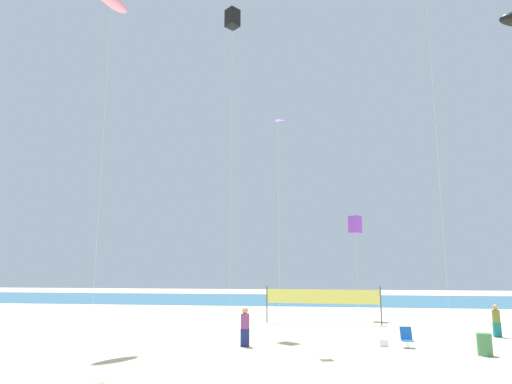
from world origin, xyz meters
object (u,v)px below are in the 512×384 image
object	(u,v)px
volleyball_net	(322,298)
kite_black_box	(232,19)
kite_pink_inflatable	(111,1)
folding_beach_chair	(407,337)
beach_handbag	(384,343)
kite_violet_diamond	(278,124)
beachgoer_olive_shirt	(496,320)
beachgoer_plum_shirt	(245,325)
kite_violet_box	(355,225)
trash_barrel	(485,345)

from	to	relation	value
volleyball_net	kite_black_box	world-z (taller)	kite_black_box
kite_pink_inflatable	folding_beach_chair	bearing A→B (deg)	-1.03
folding_beach_chair	beach_handbag	size ratio (longest dim) A/B	2.31
volleyball_net	kite_pink_inflatable	bearing A→B (deg)	-146.20
kite_pink_inflatable	kite_violet_diamond	bearing A→B (deg)	-5.54
kite_violet_diamond	beach_handbag	bearing A→B (deg)	8.82
kite_violet_diamond	beachgoer_olive_shirt	bearing A→B (deg)	22.01
beachgoer_plum_shirt	beachgoer_olive_shirt	distance (m)	13.39
volleyball_net	kite_violet_box	xyz separation A→B (m)	(2.54, 3.18, 5.06)
beach_handbag	kite_black_box	size ratio (longest dim) A/B	0.02
beach_handbag	kite_pink_inflatable	size ratio (longest dim) A/B	0.02
trash_barrel	kite_black_box	world-z (taller)	kite_black_box
folding_beach_chair	kite_violet_diamond	xyz separation A→B (m)	(-5.73, -0.66, 10.12)
trash_barrel	kite_pink_inflatable	xyz separation A→B (m)	(-18.19, 1.84, 18.34)
beachgoer_olive_shirt	trash_barrel	distance (m)	5.92
beachgoer_plum_shirt	beachgoer_olive_shirt	xyz separation A→B (m)	(12.58, 4.58, -0.05)
beachgoer_olive_shirt	kite_black_box	size ratio (longest dim) A/B	0.08
volleyball_net	kite_violet_diamond	xyz separation A→B (m)	(-2.03, -8.76, 8.96)
kite_violet_diamond	beachgoer_plum_shirt	bearing A→B (deg)	-175.25
trash_barrel	volleyball_net	xyz separation A→B (m)	(-6.50, 9.67, 1.19)
beachgoer_plum_shirt	kite_black_box	bearing A→B (deg)	71.58
kite_pink_inflatable	kite_violet_box	world-z (taller)	kite_pink_inflatable
kite_violet_diamond	trash_barrel	bearing A→B (deg)	-6.07
folding_beach_chair	volleyball_net	xyz separation A→B (m)	(-3.70, 8.10, 1.16)
volleyball_net	kite_violet_diamond	size ratio (longest dim) A/B	0.67
kite_violet_box	kite_violet_diamond	world-z (taller)	kite_violet_diamond
beach_handbag	kite_violet_diamond	xyz separation A→B (m)	(-4.72, -0.73, 10.44)
volleyball_net	kite_violet_box	world-z (taller)	kite_violet_box
beach_handbag	beachgoer_olive_shirt	bearing A→B (deg)	30.59
trash_barrel	kite_pink_inflatable	distance (m)	25.90
volleyball_net	beachgoer_plum_shirt	bearing A→B (deg)	-112.10
beachgoer_plum_shirt	kite_pink_inflatable	bearing A→B (deg)	136.67
beachgoer_plum_shirt	beachgoer_olive_shirt	world-z (taller)	beachgoer_plum_shirt
kite_black_box	kite_pink_inflatable	bearing A→B (deg)	-139.00
beach_handbag	kite_pink_inflatable	distance (m)	23.53
folding_beach_chair	volleyball_net	world-z (taller)	volleyball_net
folding_beach_chair	beachgoer_olive_shirt	bearing A→B (deg)	75.17
folding_beach_chair	trash_barrel	bearing A→B (deg)	10.16
folding_beach_chair	beach_handbag	world-z (taller)	folding_beach_chair
beachgoer_plum_shirt	trash_barrel	size ratio (longest dim) A/B	1.98
kite_violet_diamond	kite_black_box	distance (m)	12.08
kite_pink_inflatable	beachgoer_plum_shirt	bearing A→B (deg)	-7.53
volleyball_net	kite_violet_box	distance (m)	6.49
volleyball_net	kite_violet_diamond	bearing A→B (deg)	-103.05
trash_barrel	kite_violet_box	distance (m)	14.83
folding_beach_chair	kite_violet_box	size ratio (longest dim) A/B	0.12
folding_beach_chair	kite_violet_box	xyz separation A→B (m)	(-1.16, 11.28, 6.22)
folding_beach_chair	trash_barrel	distance (m)	3.20
trash_barrel	kite_pink_inflatable	bearing A→B (deg)	174.21
beachgoer_plum_shirt	volleyball_net	size ratio (longest dim) A/B	0.24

